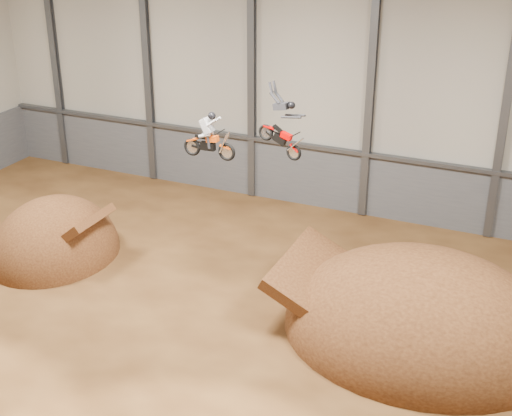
{
  "coord_description": "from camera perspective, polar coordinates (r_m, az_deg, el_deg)",
  "views": [
    {
      "loc": [
        12.46,
        -20.25,
        16.36
      ],
      "look_at": [
        1.7,
        4.0,
        4.5
      ],
      "focal_mm": 50.0,
      "sensor_mm": 36.0,
      "label": 1
    }
  ],
  "objects": [
    {
      "name": "steel_column_4",
      "position": [
        36.36,
        19.39,
        7.8
      ],
      "size": [
        0.4,
        0.36,
        13.9
      ],
      "primitive_type": "cube",
      "color": "#47494F",
      "rests_on": "ground"
    },
    {
      "name": "landing_ramp",
      "position": [
        30.0,
        12.91,
        -9.66
      ],
      "size": [
        11.11,
        9.83,
        6.41
      ],
      "primitive_type": "ellipsoid",
      "color": "#3E200F",
      "rests_on": "ground"
    },
    {
      "name": "steel_column_0",
      "position": [
        46.53,
        -15.8,
        11.59
      ],
      "size": [
        0.4,
        0.36,
        13.9
      ],
      "primitive_type": "cube",
      "color": "#47494F",
      "rests_on": "ground"
    },
    {
      "name": "floor",
      "position": [
        28.86,
        -6.44,
        -10.62
      ],
      "size": [
        40.0,
        40.0,
        0.0
      ],
      "primitive_type": "plane",
      "color": "#472912",
      "rests_on": "ground"
    },
    {
      "name": "fmx_rider_b",
      "position": [
        29.07,
        1.71,
        7.04
      ],
      "size": [
        3.71,
        1.44,
        3.41
      ],
      "primitive_type": null,
      "rotation": [
        0.0,
        0.42,
        -0.18
      ],
      "color": "#C80100"
    },
    {
      "name": "fmx_rider_a",
      "position": [
        29.12,
        -3.78,
        5.99
      ],
      "size": [
        2.44,
        0.99,
        2.19
      ],
      "primitive_type": null,
      "rotation": [
        0.0,
        -0.02,
        -0.04
      ],
      "color": "#E14C0C"
    },
    {
      "name": "steel_column_3",
      "position": [
        37.41,
        9.15,
        9.29
      ],
      "size": [
        0.4,
        0.36,
        13.9
      ],
      "primitive_type": "cube",
      "color": "#47494F",
      "rests_on": "ground"
    },
    {
      "name": "steel_rail",
      "position": [
        39.3,
        4.1,
        4.99
      ],
      "size": [
        39.8,
        0.35,
        0.2
      ],
      "primitive_type": "cube",
      "color": "#47494F",
      "rests_on": "lower_band_back"
    },
    {
      "name": "steel_column_2",
      "position": [
        39.57,
        -0.33,
        10.4
      ],
      "size": [
        0.4,
        0.36,
        13.9
      ],
      "primitive_type": "cube",
      "color": "#47494F",
      "rests_on": "ground"
    },
    {
      "name": "takeoff_ramp",
      "position": [
        36.34,
        -15.68,
        -3.66
      ],
      "size": [
        5.87,
        6.78,
        5.87
      ],
      "primitive_type": "ellipsoid",
      "color": "#3E200F",
      "rests_on": "ground"
    },
    {
      "name": "lower_band_back",
      "position": [
        40.05,
        4.1,
        2.62
      ],
      "size": [
        39.8,
        0.18,
        3.5
      ],
      "primitive_type": "cube",
      "color": "#55575D",
      "rests_on": "ground"
    },
    {
      "name": "back_wall",
      "position": [
        38.54,
        4.39,
        9.96
      ],
      "size": [
        40.0,
        0.1,
        14.0
      ],
      "primitive_type": "cube",
      "color": "#ADA799",
      "rests_on": "ground"
    },
    {
      "name": "steel_column_1",
      "position": [
        42.67,
        -8.68,
        11.14
      ],
      "size": [
        0.4,
        0.36,
        13.9
      ],
      "primitive_type": "cube",
      "color": "#47494F",
      "rests_on": "ground"
    }
  ]
}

